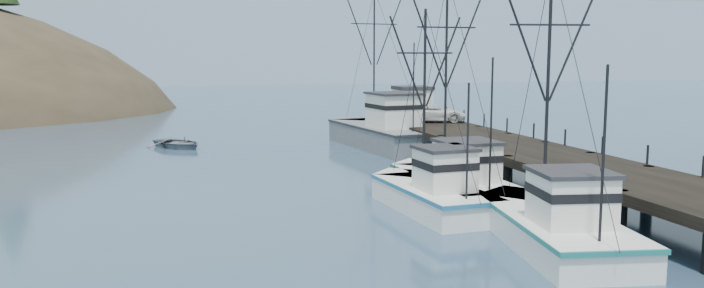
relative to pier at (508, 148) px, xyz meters
name	(u,v)px	position (x,y,z in m)	size (l,w,h in m)	color
ground	(363,265)	(-14.00, -16.00, -1.69)	(400.00, 400.00, 0.00)	navy
pier	(508,148)	(0.00, 0.00, 0.00)	(6.00, 44.00, 2.00)	black
distant_ridge	(234,82)	(-4.00, 154.00, -1.69)	(360.00, 40.00, 26.00)	#9EB2C6
distant_ridge_far	(50,82)	(-54.00, 169.00, -1.69)	(180.00, 25.00, 18.00)	silver
trawler_near	(553,225)	(-5.91, -15.30, -0.87)	(5.20, 11.57, 11.60)	white
trawler_mid	(431,193)	(-8.37, -8.24, -0.87)	(4.08, 10.09, 10.13)	white
trawler_far	(453,183)	(-6.30, -6.00, -0.87)	(4.09, 11.71, 11.93)	white
work_vessel	(382,132)	(-4.00, 14.33, -0.46)	(6.50, 15.85, 13.16)	slate
pier_shed	(412,102)	(-0.03, 18.00, 1.73)	(3.00, 3.20, 2.80)	silver
pickup_truck	(433,113)	(0.41, 14.05, 1.07)	(2.52, 5.46, 1.52)	silver
motorboat	(178,148)	(-20.22, 18.17, -1.69)	(3.71, 5.19, 1.08)	slate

